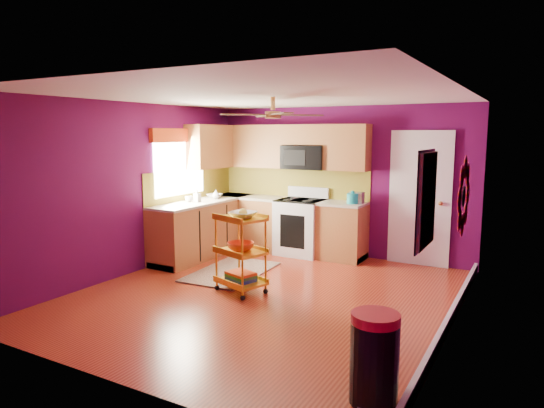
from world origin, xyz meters
The scene contains 18 objects.
ground centered at (0.00, 0.00, 0.00)m, with size 5.00×5.00×0.00m, color maroon.
room_envelope centered at (0.03, 0.00, 1.63)m, with size 4.54×5.04×2.52m.
lower_cabinets centered at (-1.35, 1.82, 0.43)m, with size 2.81×2.31×0.94m.
electric_range centered at (-0.55, 2.17, 0.48)m, with size 0.76×0.66×1.13m.
upper_cabinetry centered at (-1.24, 2.17, 1.80)m, with size 2.80×2.30×1.26m.
left_window centered at (-2.22, 1.05, 1.74)m, with size 0.08×1.35×1.08m.
panel_door centered at (1.35, 2.47, 1.02)m, with size 0.95×0.11×2.15m.
right_wall_art centered at (2.23, -0.34, 1.44)m, with size 0.04×2.74×1.04m.
ceiling_fan centered at (0.00, 0.20, 2.29)m, with size 1.01×1.01×0.26m.
shag_rug centered at (-0.96, 0.65, 0.01)m, with size 0.93×1.51×0.02m, color black.
rolling_cart centered at (-0.34, -0.03, 0.57)m, with size 0.72×0.62×1.11m.
trash_can centered at (1.96, -1.74, 0.36)m, with size 0.41×0.43×0.71m.
teal_kettle centered at (0.36, 2.16, 1.02)m, with size 0.18×0.18×0.21m.
toaster centered at (0.40, 2.25, 1.03)m, with size 0.22×0.15×0.18m, color beige.
soap_bottle_a centered at (-1.92, 1.10, 1.05)m, with size 0.09×0.10×0.21m, color #EA3F72.
soap_bottle_b centered at (-1.88, 1.56, 1.02)m, with size 0.12×0.12×0.16m, color white.
counter_dish centered at (-2.00, 1.69, 0.97)m, with size 0.26×0.26×0.06m, color white.
counter_cup centered at (-2.04, 1.04, 0.99)m, with size 0.12×0.12×0.10m, color white.
Camera 1 is at (2.98, -5.15, 2.05)m, focal length 32.00 mm.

